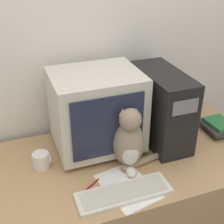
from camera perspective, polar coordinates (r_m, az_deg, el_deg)
The scene contains 10 objects.
wall_back at distance 1.81m, azimuth -5.14°, elevation 11.85°, with size 7.00×0.05×2.50m.
desk at distance 1.91m, azimuth -0.21°, elevation -17.92°, with size 1.74×0.75×0.76m.
crt_monitor at distance 1.65m, azimuth -2.81°, elevation 0.22°, with size 0.45×0.38×0.44m.
computer_tower at distance 1.75m, azimuth 8.99°, elevation 0.90°, with size 0.20×0.45×0.41m.
keyboard at distance 1.46m, azimuth 2.18°, elevation -14.59°, with size 0.44×0.14×0.02m.
cat at distance 1.55m, azimuth 3.19°, elevation -5.40°, with size 0.28×0.23×0.34m.
book_stack at distance 1.98m, azimuth 18.84°, elevation -2.51°, with size 0.17×0.21×0.07m.
pen at distance 1.50m, azimuth -4.16°, elevation -13.53°, with size 0.12×0.08×0.01m.
paper_sheet at distance 1.51m, azimuth 2.85°, elevation -13.41°, with size 0.26×0.33×0.00m.
mug at distance 1.63m, azimuth -12.75°, elevation -8.59°, with size 0.09×0.08×0.08m.
Camera 1 is at (-0.44, -0.85, 1.78)m, focal length 50.00 mm.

